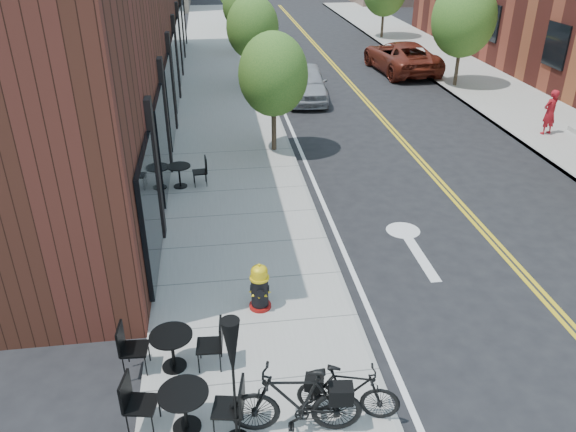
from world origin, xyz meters
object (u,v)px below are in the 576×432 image
bicycle_right (348,392)px  parked_car_a (306,83)px  bicycle_left (296,401)px  parked_car_b (289,72)px  fire_hydrant (260,287)px  patio_umbrella (232,358)px  bistro_set_a (172,346)px  bistro_set_c (179,173)px  pedestrian (550,112)px  parked_car_far (401,57)px  parked_car_c (262,30)px  bistro_set_b (185,405)px

bicycle_right → parked_car_a: bearing=8.9°
bicycle_left → parked_car_b: parked_car_b is taller
fire_hydrant → patio_umbrella: 3.41m
fire_hydrant → parked_car_a: parked_car_a is taller
parked_car_b → patio_umbrella: bearing=-106.5°
patio_umbrella → bicycle_left: bearing=4.7°
bistro_set_a → bistro_set_c: size_ratio=1.07×
parked_car_b → pedestrian: pedestrian is taller
bicycle_left → parked_car_far: parked_car_far is taller
bicycle_left → pedestrian: 15.99m
bistro_set_a → parked_car_a: (4.94, 16.03, 0.15)m
bicycle_right → pedestrian: 15.30m
bistro_set_a → parked_car_a: bearing=76.6°
bistro_set_a → patio_umbrella: size_ratio=0.76×
bicycle_right → parked_car_b: parked_car_b is taller
bistro_set_c → parked_car_c: parked_car_c is taller
bicycle_right → bicycle_left: bearing=119.0°
bistro_set_a → patio_umbrella: (0.98, -1.69, 1.14)m
fire_hydrant → bistro_set_c: (-1.74, 5.94, -0.05)m
bistro_set_a → bistro_set_b: 1.37m
parked_car_c → patio_umbrella: bearing=-97.8°
patio_umbrella → parked_car_a: 18.18m
parked_car_c → parked_car_far: size_ratio=0.94×
parked_car_b → pedestrian: bearing=-50.6°
bistro_set_b → parked_car_b: bearing=88.5°
bistro_set_c → parked_car_b: size_ratio=0.38×
parked_car_far → bistro_set_b: bearing=60.7°
bistro_set_a → parked_car_c: (4.26, 28.81, 0.18)m
parked_car_b → pedestrian: (8.17, -7.92, 0.23)m
bistro_set_a → patio_umbrella: 2.26m
pedestrian → bicycle_left: bearing=30.4°
bistro_set_b → pedestrian: size_ratio=1.12×
bicycle_left → bistro_set_c: bicycle_left is taller
fire_hydrant → parked_car_c: size_ratio=0.19×
bicycle_left → bistro_set_a: (-1.86, 1.62, -0.14)m
bistro_set_b → parked_car_b: (4.23, 19.46, 0.09)m
fire_hydrant → parked_car_far: parked_car_far is taller
fire_hydrant → parked_car_b: bearing=89.5°
bistro_set_b → patio_umbrella: 1.38m
fire_hydrant → pedestrian: size_ratio=0.63×
bistro_set_c → parked_car_a: parked_car_a is taller
bicycle_left → parked_car_far: bearing=165.5°
parked_car_far → bicycle_left: bearing=64.5°
bistro_set_a → bistro_set_b: bearing=-76.2°
parked_car_b → parked_car_far: bearing=12.8°
bicycle_left → bistro_set_c: bearing=-160.5°
bistro_set_c → parked_car_far: (10.62, 12.81, 0.23)m
bistro_set_b → parked_car_far: (10.24, 21.56, 0.18)m
parked_car_b → bistro_set_c: bearing=-119.8°
bistro_set_b → pedestrian: bearing=53.7°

